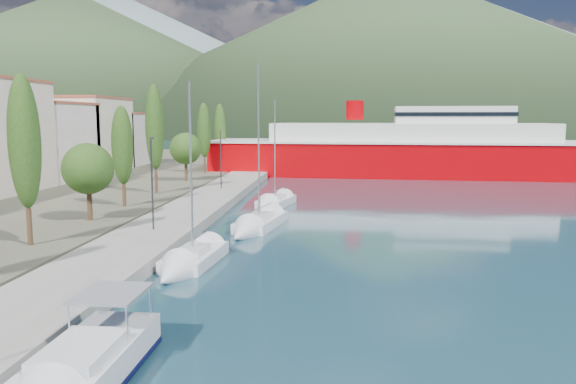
# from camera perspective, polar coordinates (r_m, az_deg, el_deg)

# --- Properties ---
(ground) EXTENTS (1400.00, 1400.00, 0.00)m
(ground) POSITION_cam_1_polar(r_m,az_deg,el_deg) (140.96, 3.84, 4.21)
(ground) COLOR #1D404E
(quay) EXTENTS (5.00, 88.00, 0.80)m
(quay) POSITION_cam_1_polar(r_m,az_deg,el_deg) (48.84, -9.31, -1.65)
(quay) COLOR gray
(quay) RESTS_ON ground
(hills_far) EXTENTS (1480.00, 900.00, 180.00)m
(hills_far) POSITION_cam_1_polar(r_m,az_deg,el_deg) (657.28, 17.44, 13.24)
(hills_far) COLOR slate
(hills_far) RESTS_ON ground
(hills_near) EXTENTS (1010.00, 520.00, 115.00)m
(hills_near) POSITION_cam_1_polar(r_m,az_deg,el_deg) (406.57, 19.08, 12.92)
(hills_near) COLOR #344A2A
(hills_near) RESTS_ON ground
(town_buildings) EXTENTS (9.20, 69.20, 11.30)m
(town_buildings) POSITION_cam_1_polar(r_m,az_deg,el_deg) (67.50, -26.33, 4.60)
(town_buildings) COLOR beige
(town_buildings) RESTS_ON land_strip
(tree_row) EXTENTS (3.74, 64.15, 10.68)m
(tree_row) POSITION_cam_1_polar(r_m,az_deg,el_deg) (55.28, -13.90, 4.76)
(tree_row) COLOR #47301E
(tree_row) RESTS_ON land_strip
(lamp_posts) EXTENTS (0.15, 45.81, 6.06)m
(lamp_posts) POSITION_cam_1_polar(r_m,az_deg,el_deg) (37.12, -13.95, 1.09)
(lamp_posts) COLOR #2D2D33
(lamp_posts) RESTS_ON quay
(sailboat_near) EXTENTS (2.97, 7.80, 10.95)m
(sailboat_near) POSITION_cam_1_polar(r_m,az_deg,el_deg) (30.52, -10.59, -7.42)
(sailboat_near) COLOR silver
(sailboat_near) RESTS_ON ground
(sailboat_mid) EXTENTS (3.87, 9.28, 12.96)m
(sailboat_mid) POSITION_cam_1_polar(r_m,az_deg,el_deg) (40.17, -3.72, -3.67)
(sailboat_mid) COLOR silver
(sailboat_mid) RESTS_ON ground
(sailboat_far) EXTENTS (3.87, 7.58, 10.66)m
(sailboat_far) POSITION_cam_1_polar(r_m,az_deg,el_deg) (50.76, -1.85, -1.32)
(sailboat_far) COLOR silver
(sailboat_far) RESTS_ON ground
(ferry) EXTENTS (56.56, 15.40, 11.11)m
(ferry) POSITION_cam_1_polar(r_m,az_deg,el_deg) (81.12, 12.36, 4.02)
(ferry) COLOR #AF0006
(ferry) RESTS_ON ground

